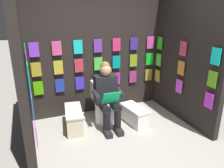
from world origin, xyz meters
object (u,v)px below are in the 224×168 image
toilet (104,105)px  comic_longbox_far (134,115)px  comic_longbox_near (74,119)px  person_reading (107,95)px

toilet → comic_longbox_far: (-0.50, 0.32, -0.16)m
comic_longbox_near → comic_longbox_far: comic_longbox_near is taller
toilet → comic_longbox_far: 0.62m
person_reading → comic_longbox_far: size_ratio=1.82×
comic_longbox_far → comic_longbox_near: bearing=-19.0°
person_reading → comic_longbox_far: bearing=171.9°
person_reading → comic_longbox_near: (0.60, -0.12, -0.41)m
comic_longbox_near → comic_longbox_far: (-1.10, 0.22, -0.02)m
comic_longbox_far → person_reading: bearing=-18.6°
comic_longbox_far → toilet: bearing=-40.7°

